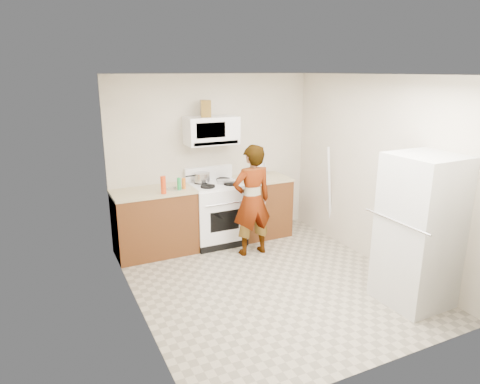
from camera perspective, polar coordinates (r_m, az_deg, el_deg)
floor at (r=5.47m, az=3.94°, el=-11.86°), size 3.60×3.60×0.00m
back_wall at (r=6.58m, az=-3.55°, el=4.55°), size 3.20×0.02×2.50m
right_wall at (r=5.94m, az=17.67°, el=2.58°), size 0.02×3.60×2.50m
cabinet_left at (r=6.21m, az=-11.30°, el=-4.11°), size 1.12×0.62×0.90m
counter_left at (r=6.07m, az=-11.54°, el=0.04°), size 1.14×0.64×0.03m
cabinet_right at (r=6.80m, az=2.84°, el=-2.03°), size 0.80×0.62×0.90m
counter_right at (r=6.67m, az=2.89°, el=1.79°), size 0.82×0.64×0.03m
gas_range at (r=6.47m, az=-3.22°, el=-2.67°), size 0.76×0.65×1.13m
microwave at (r=6.30m, az=-3.84°, el=8.19°), size 0.76×0.38×0.40m
person at (r=5.97m, az=1.60°, el=-1.14°), size 0.58×0.38×1.59m
fridge at (r=5.10m, az=22.83°, el=-4.80°), size 0.72×0.72×1.70m
kettle at (r=6.84m, az=2.47°, el=3.18°), size 0.22×0.22×0.20m
jug at (r=6.20m, az=-4.60°, el=11.02°), size 0.17×0.17×0.24m
saucepan at (r=6.35m, az=-5.10°, el=1.94°), size 0.30×0.30×0.13m
tray at (r=6.34m, az=-1.92°, el=1.40°), size 0.29×0.23×0.05m
bottle_spray at (r=5.85m, az=-10.19°, el=0.93°), size 0.09×0.09×0.24m
bottle_hot_sauce at (r=6.06m, az=-7.50°, el=1.14°), size 0.06×0.06×0.15m
bottle_green_cap at (r=6.00m, az=-8.13°, el=1.07°), size 0.07×0.07×0.17m
pot_lid at (r=6.08m, az=-8.70°, el=0.43°), size 0.28×0.28×0.01m
broom at (r=6.69m, az=11.85°, el=-0.08°), size 0.29×0.19×1.46m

